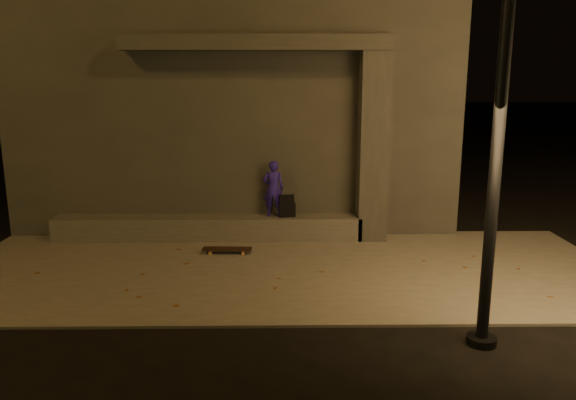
{
  "coord_description": "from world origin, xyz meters",
  "views": [
    {
      "loc": [
        -0.07,
        -6.92,
        3.21
      ],
      "look_at": [
        0.05,
        2.0,
        1.21
      ],
      "focal_mm": 35.0,
      "sensor_mm": 36.0,
      "label": 1
    }
  ],
  "objects_px": {
    "column": "(373,148)",
    "skateboarder": "(273,189)",
    "backpack": "(287,208)",
    "skateboard": "(227,249)"
  },
  "relations": [
    {
      "from": "skateboarder",
      "to": "skateboard",
      "type": "xyz_separation_m",
      "value": [
        -0.83,
        -0.96,
        -0.92
      ]
    },
    {
      "from": "backpack",
      "to": "skateboard",
      "type": "distance_m",
      "value": 1.54
    },
    {
      "from": "column",
      "to": "backpack",
      "type": "bearing_deg",
      "value": 180.0
    },
    {
      "from": "skateboarder",
      "to": "backpack",
      "type": "relative_size",
      "value": 2.44
    },
    {
      "from": "column",
      "to": "skateboard",
      "type": "relative_size",
      "value": 4.0
    },
    {
      "from": "column",
      "to": "skateboarder",
      "type": "relative_size",
      "value": 3.25
    },
    {
      "from": "backpack",
      "to": "column",
      "type": "bearing_deg",
      "value": -8.23
    },
    {
      "from": "skateboarder",
      "to": "column",
      "type": "bearing_deg",
      "value": -177.64
    },
    {
      "from": "skateboarder",
      "to": "backpack",
      "type": "distance_m",
      "value": 0.47
    },
    {
      "from": "column",
      "to": "skateboarder",
      "type": "height_order",
      "value": "column"
    }
  ]
}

